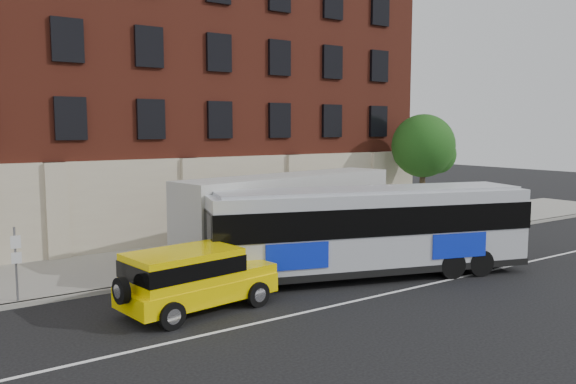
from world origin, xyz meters
TOP-DOWN VIEW (x-y plane):
  - ground at (0.00, 0.00)m, footprint 120.00×120.00m
  - sidewalk at (0.00, 9.00)m, footprint 60.00×6.00m
  - kerb at (0.00, 6.00)m, footprint 60.00×0.25m
  - lane_line at (0.00, 0.50)m, footprint 60.00×0.12m
  - building at (-0.01, 16.92)m, footprint 30.00×12.10m
  - sign_pole at (-8.50, 6.15)m, footprint 0.30×0.20m
  - street_tree at (13.54, 9.48)m, footprint 3.60×3.60m
  - city_bus at (3.01, 2.54)m, footprint 12.40×6.22m
  - yellow_suv at (-4.23, 2.54)m, footprint 5.14×2.69m
  - shipping_container at (2.33, 6.80)m, footprint 10.99×4.03m

SIDE VIEW (x-z plane):
  - ground at x=0.00m, z-range 0.00..0.00m
  - lane_line at x=0.00m, z-range 0.00..0.01m
  - sidewalk at x=0.00m, z-range 0.00..0.15m
  - kerb at x=0.00m, z-range 0.00..0.15m
  - yellow_suv at x=-4.23m, z-range 0.14..2.06m
  - sign_pole at x=-8.50m, z-range 0.20..2.70m
  - shipping_container at x=2.33m, z-range -0.02..3.57m
  - city_bus at x=3.01m, z-range 0.17..3.51m
  - street_tree at x=13.54m, z-range 1.31..7.51m
  - building at x=-0.01m, z-range 0.08..15.08m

